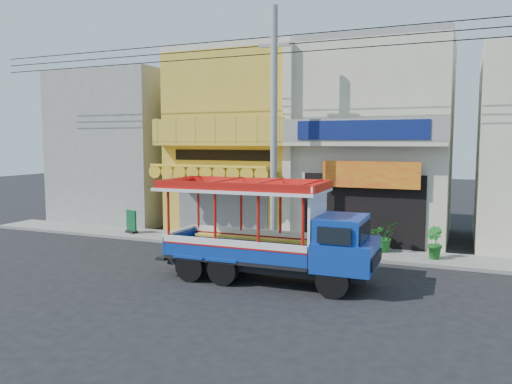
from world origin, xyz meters
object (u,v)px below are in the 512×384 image
potted_plant_a (383,236)px  songthaew_truck (282,234)px  utility_pole (278,117)px  potted_plant_b (434,243)px  green_sign (131,223)px

potted_plant_a → songthaew_truck: bearing=-138.4°
songthaew_truck → potted_plant_a: 5.39m
songthaew_truck → utility_pole: bearing=112.2°
utility_pole → potted_plant_a: (3.74, 1.04, -4.35)m
songthaew_truck → potted_plant_b: bearing=48.4°
songthaew_truck → potted_plant_a: songthaew_truck is taller
utility_pole → green_sign: size_ratio=27.82×
songthaew_truck → potted_plant_b: songthaew_truck is taller
green_sign → potted_plant_a: size_ratio=0.90×
utility_pole → potted_plant_a: 5.83m
utility_pole → potted_plant_a: bearing=15.5°
potted_plant_b → green_sign: bearing=54.9°
utility_pole → songthaew_truck: 5.48m
green_sign → potted_plant_b: size_ratio=0.91×
potted_plant_a → utility_pole: bearing=171.1°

